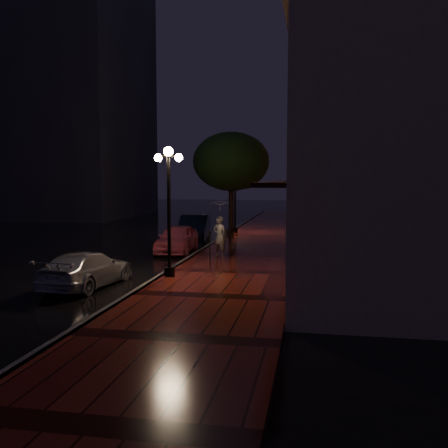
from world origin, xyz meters
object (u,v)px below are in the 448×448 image
Objects in this scene: street_tree at (231,163)px; silver_car at (87,269)px; streetlamp_far at (235,192)px; woman_with_umbrella at (220,219)px; pink_car at (177,239)px; streetlamp_near at (169,203)px; parking_meter at (210,243)px; navy_car at (194,228)px.

street_tree reaches higher than silver_car.
woman_with_umbrella is (0.89, -9.61, -0.87)m from streetlamp_far.
streetlamp_far is at bearing 76.47° from pink_car.
street_tree is at bearing 88.65° from streetlamp_near.
street_tree is 6.19m from pink_car.
woman_with_umbrella is at bearing -84.69° from streetlamp_far.
streetlamp_far reaches higher than parking_meter.
navy_car is (-0.26, 4.47, 0.06)m from pink_car.
streetlamp_far reaches higher than woman_with_umbrella.
street_tree reaches higher than navy_car.
navy_car is 7.67m from parking_meter.
silver_car is at bearing -98.28° from pink_car.
silver_car is (-0.77, -7.70, -0.09)m from pink_car.
pink_car is at bearing -16.99° from woman_with_umbrella.
streetlamp_far is 1.11× the size of silver_car.
silver_car is 6.72m from woman_with_umbrella.
parking_meter is at bearing -86.47° from streetlamp_far.
street_tree is 4.08m from navy_car.
silver_car is at bearing -98.36° from streetlamp_far.
streetlamp_near is 14.00m from streetlamp_far.
streetlamp_far reaches higher than pink_car.
pink_car is at bearing 147.39° from parking_meter.
street_tree is 13.20m from silver_car.
streetlamp_near is 4.56m from woman_with_umbrella.
woman_with_umbrella is at bearing 78.48° from streetlamp_near.
pink_car is (-1.50, 6.27, -1.95)m from streetlamp_near.
parking_meter is at bearing -87.03° from street_tree.
woman_with_umbrella is at bearing -40.84° from pink_car.
streetlamp_near is at bearing -91.35° from street_tree.
streetlamp_far is 9.70m from woman_with_umbrella.
woman_with_umbrella reaches higher than silver_car.
street_tree is 4.92× the size of parking_meter.
street_tree is (0.26, 10.99, 1.64)m from streetlamp_near.
streetlamp_far is at bearing 90.00° from streetlamp_near.
pink_car is 0.98× the size of silver_car.
streetlamp_near is 1.81× the size of woman_with_umbrella.
streetlamp_near is at bearing -88.02° from navy_car.
silver_car is 1.63× the size of woman_with_umbrella.
woman_with_umbrella is at bearing -84.51° from street_tree.
parking_meter reaches higher than silver_car.
silver_car is (-0.51, -12.17, -0.14)m from navy_car.
street_tree reaches higher than pink_car.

